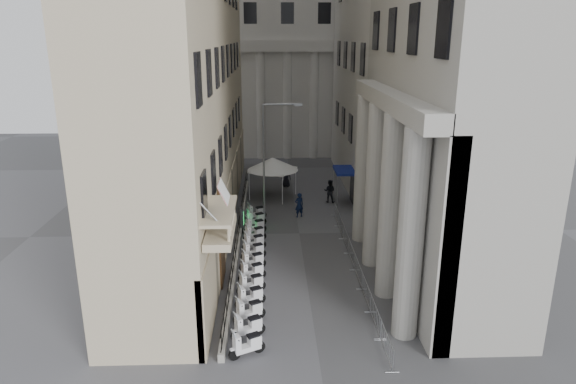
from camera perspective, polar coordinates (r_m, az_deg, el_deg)
The scene contains 31 objects.
far_building at distance 63.37m, azimuth -0.24°, elevation 18.18°, with size 22.00×10.00×30.00m, color beige.
iron_fence at distance 36.10m, azimuth -5.49°, elevation -5.40°, with size 0.30×28.00×1.40m, color black, non-canonical shape.
blue_awning at distance 43.99m, azimuth 6.15°, elevation -1.26°, with size 1.60×3.00×3.00m, color navy, non-canonical shape.
flag at distance 24.60m, azimuth -6.49°, elevation -17.02°, with size 1.00×1.40×8.20m, color #9E0C11, non-canonical shape.
scooter_0 at distance 24.14m, azimuth -4.50°, elevation -17.69°, with size 0.56×1.40×1.50m, color white, non-canonical shape.
scooter_1 at distance 25.36m, azimuth -4.37°, elevation -15.79°, with size 0.56×1.40×1.50m, color white, non-canonical shape.
scooter_2 at distance 26.62m, azimuth -4.25°, elevation -14.07°, with size 0.56×1.40×1.50m, color white, non-canonical shape.
scooter_3 at distance 27.89m, azimuth -4.15°, elevation -12.50°, with size 0.56×1.40×1.50m, color white, non-canonical shape.
scooter_4 at distance 29.18m, azimuth -4.05°, elevation -11.08°, with size 0.56×1.40×1.50m, color white, non-canonical shape.
scooter_5 at distance 30.49m, azimuth -3.96°, elevation -9.77°, with size 0.56×1.40×1.50m, color white, non-canonical shape.
scooter_6 at distance 31.82m, azimuth -3.89°, elevation -8.57°, with size 0.56×1.40×1.50m, color white, non-canonical shape.
scooter_7 at distance 33.15m, azimuth -3.81°, elevation -7.47°, with size 0.56×1.40×1.50m, color white, non-canonical shape.
scooter_8 at distance 34.50m, azimuth -3.75°, elevation -6.45°, with size 0.56×1.40×1.50m, color white, non-canonical shape.
scooter_9 at distance 35.86m, azimuth -3.69°, elevation -5.51°, with size 0.56×1.40×1.50m, color white, non-canonical shape.
scooter_10 at distance 37.23m, azimuth -3.63°, elevation -4.64°, with size 0.56×1.40×1.50m, color white, non-canonical shape.
scooter_11 at distance 38.60m, azimuth -3.58°, elevation -3.83°, with size 0.56×1.40×1.50m, color white, non-canonical shape.
scooter_12 at distance 39.99m, azimuth -3.53°, elevation -3.08°, with size 0.56×1.40×1.50m, color white, non-canonical shape.
barrier_0 at distance 24.46m, azimuth 10.84°, elevation -17.46°, with size 0.60×2.40×1.10m, color #A6A8AD, non-canonical shape.
barrier_1 at distance 26.50m, azimuth 9.64°, elevation -14.43°, with size 0.60×2.40×1.10m, color #A6A8AD, non-canonical shape.
barrier_2 at distance 28.62m, azimuth 8.64°, elevation -11.84°, with size 0.60×2.40×1.10m, color #A6A8AD, non-canonical shape.
barrier_3 at distance 30.79m, azimuth 7.79°, elevation -9.61°, with size 0.60×2.40×1.10m, color #A6A8AD, non-canonical shape.
barrier_4 at distance 33.01m, azimuth 7.06°, elevation -7.68°, with size 0.60×2.40×1.10m, color #A6A8AD, non-canonical shape.
barrier_5 at distance 35.27m, azimuth 6.43°, elevation -5.99°, with size 0.60×2.40×1.10m, color #A6A8AD, non-canonical shape.
barrier_6 at distance 37.56m, azimuth 5.88°, elevation -4.50°, with size 0.60×2.40×1.10m, color #A6A8AD, non-canonical shape.
barrier_7 at distance 39.87m, azimuth 5.40°, elevation -3.19°, with size 0.60×2.40×1.10m, color #A6A8AD, non-canonical shape.
security_tent at distance 45.36m, azimuth -2.35°, elevation 3.35°, with size 4.43×4.43×3.60m.
street_lamp at distance 38.22m, azimuth -2.16°, elevation 4.45°, with size 2.93×0.30×8.99m.
info_kiosk at distance 37.44m, azimuth -5.21°, elevation -3.06°, with size 0.40×0.88×1.80m.
pedestrian_a at distance 40.18m, azimuth 1.25°, elevation -1.46°, with size 0.72×0.47×1.97m, color #0D1735.
pedestrian_b at distance 43.87m, azimuth 4.64°, elevation 0.10°, with size 0.96×0.75×1.98m, color black.
pedestrian_c at distance 48.29m, azimuth -0.22°, elevation 1.70°, with size 0.94×0.61×1.92m, color black.
Camera 1 is at (-2.09, -15.32, 13.73)m, focal length 32.00 mm.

